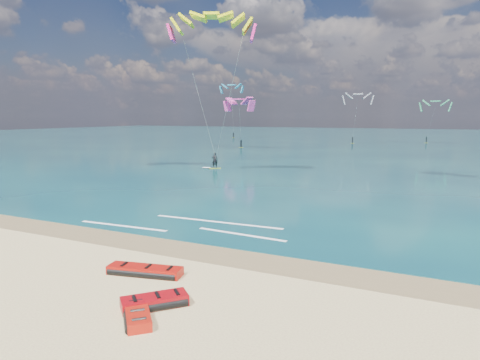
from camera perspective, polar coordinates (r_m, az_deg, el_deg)
name	(u,v)px	position (r m, az deg, el deg)	size (l,w,h in m)	color
ground	(328,165)	(55.14, 11.64, 1.98)	(320.00, 320.00, 0.00)	tan
wet_sand_strip	(142,243)	(21.72, -12.96, -8.13)	(320.00, 2.40, 0.01)	brown
sea	(389,140)	(118.10, 19.21, 5.11)	(320.00, 200.00, 0.04)	#0B303F
packed_kite_left	(145,275)	(17.54, -12.55, -12.22)	(3.16, 1.10, 0.40)	#AF1009
packed_kite_mid	(138,319)	(14.11, -13.50, -17.58)	(2.17, 1.02, 0.37)	#B2190C
packed_kite_right	(155,307)	(14.80, -11.29, -16.21)	(2.34, 1.16, 0.42)	#9B060D
kitesurfer_main	(214,90)	(45.89, -3.55, 11.87)	(10.89, 10.01, 17.24)	#D4EF1C
shoreline_foam	(195,226)	(24.18, -6.07, -6.14)	(12.14, 3.64, 0.01)	white
distant_kites	(341,118)	(93.55, 13.28, 8.01)	(72.82, 35.48, 14.27)	gray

